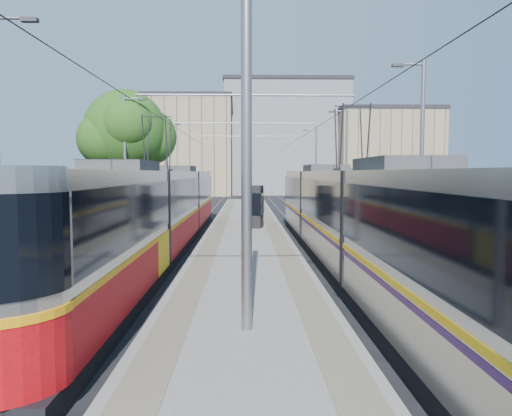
{
  "coord_description": "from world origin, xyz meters",
  "views": [
    {
      "loc": [
        -0.02,
        -13.21,
        3.25
      ],
      "look_at": [
        0.47,
        9.95,
        1.6
      ],
      "focal_mm": 35.0,
      "sensor_mm": 36.0,
      "label": 1
    }
  ],
  "objects": [
    {
      "name": "tree",
      "position": [
        -7.7,
        20.69,
        5.92
      ],
      "size": [
        6.02,
        5.57,
        8.75
      ],
      "color": "#382314",
      "rests_on": "ground"
    },
    {
      "name": "track_arrow",
      "position": [
        -3.6,
        -3.0,
        0.01
      ],
      "size": [
        1.2,
        5.0,
        0.01
      ],
      "primitive_type": "cube",
      "color": "silver",
      "rests_on": "ground"
    },
    {
      "name": "shelter",
      "position": [
        0.57,
        13.34,
        1.48
      ],
      "size": [
        0.82,
        1.13,
        2.26
      ],
      "rotation": [
        0.0,
        0.0,
        -0.2
      ],
      "color": "black",
      "rests_on": "platform"
    },
    {
      "name": "rails",
      "position": [
        0.0,
        17.0,
        0.02
      ],
      "size": [
        8.71,
        70.0,
        0.03
      ],
      "color": "gray",
      "rests_on": "ground"
    },
    {
      "name": "street_lamps",
      "position": [
        -0.0,
        21.0,
        4.18
      ],
      "size": [
        15.18,
        38.22,
        8.0
      ],
      "color": "gray",
      "rests_on": "ground"
    },
    {
      "name": "building_right",
      "position": [
        20.0,
        58.0,
        6.12
      ],
      "size": [
        14.28,
        10.2,
        12.22
      ],
      "color": "#9B8469",
      "rests_on": "ground"
    },
    {
      "name": "catenary",
      "position": [
        0.0,
        14.15,
        4.52
      ],
      "size": [
        9.2,
        70.0,
        7.0
      ],
      "color": "gray",
      "rests_on": "platform"
    },
    {
      "name": "tram_right",
      "position": [
        3.6,
        3.82,
        1.86
      ],
      "size": [
        2.43,
        27.94,
        5.5
      ],
      "color": "black",
      "rests_on": "ground"
    },
    {
      "name": "ground",
      "position": [
        0.0,
        0.0,
        0.0
      ],
      "size": [
        160.0,
        160.0,
        0.0
      ],
      "primitive_type": "plane",
      "color": "black",
      "rests_on": "ground"
    },
    {
      "name": "building_left",
      "position": [
        -10.0,
        60.0,
        7.01
      ],
      "size": [
        16.32,
        12.24,
        14.0
      ],
      "color": "#9B8469",
      "rests_on": "ground"
    },
    {
      "name": "building_centre",
      "position": [
        6.0,
        64.0,
        8.39
      ],
      "size": [
        18.36,
        14.28,
        16.77
      ],
      "color": "gray",
      "rests_on": "ground"
    },
    {
      "name": "tram_left",
      "position": [
        -3.6,
        7.21,
        1.71
      ],
      "size": [
        2.43,
        29.46,
        5.5
      ],
      "color": "black",
      "rests_on": "ground"
    },
    {
      "name": "tactile_strip_right",
      "position": [
        1.45,
        17.0,
        0.3
      ],
      "size": [
        0.7,
        50.0,
        0.01
      ],
      "primitive_type": "cube",
      "color": "gray",
      "rests_on": "platform"
    },
    {
      "name": "platform",
      "position": [
        0.0,
        17.0,
        0.15
      ],
      "size": [
        4.0,
        50.0,
        0.3
      ],
      "primitive_type": "cube",
      "color": "gray",
      "rests_on": "ground"
    },
    {
      "name": "tactile_strip_left",
      "position": [
        -1.45,
        17.0,
        0.3
      ],
      "size": [
        0.7,
        50.0,
        0.01
      ],
      "primitive_type": "cube",
      "color": "gray",
      "rests_on": "platform"
    }
  ]
}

